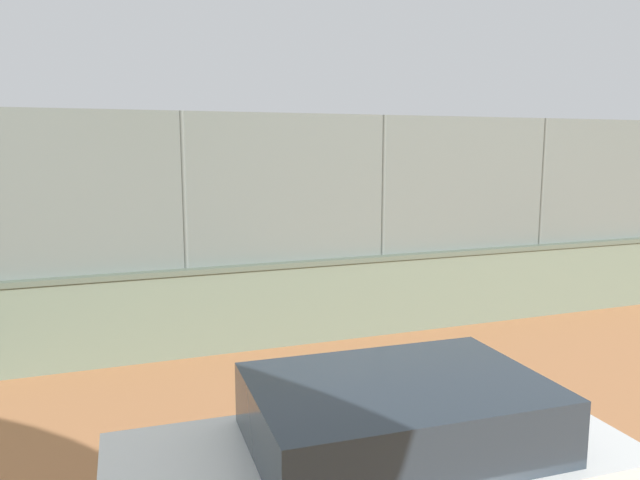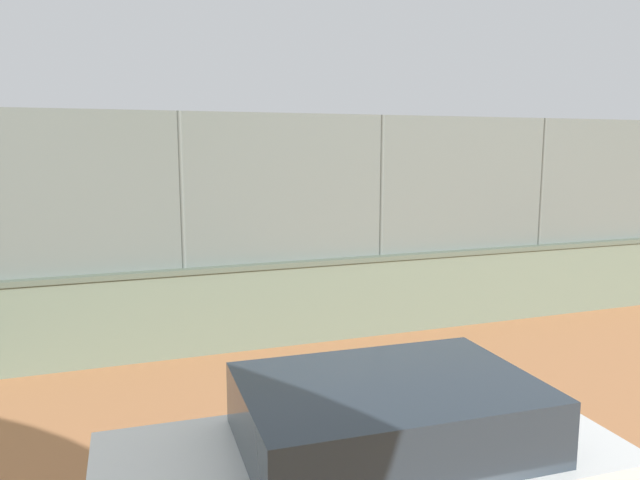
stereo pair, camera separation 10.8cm
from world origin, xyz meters
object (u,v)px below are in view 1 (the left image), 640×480
Objects in this scene: player_crossing_court at (416,244)px; player_baseline_waiting at (170,220)px; parked_car_white at (379,467)px; courtside_bench at (126,305)px; sports_ball at (390,294)px; player_near_wall_returning at (342,228)px.

player_crossing_court is 1.07× the size of player_baseline_waiting.
courtside_bench is at bearing -76.00° from parked_car_white.
sports_ball is at bearing 43.43° from player_crossing_court.
parked_car_white is (4.06, 11.46, -0.25)m from player_near_wall_returning.
player_near_wall_returning reaches higher than parked_car_white.
player_near_wall_returning is 10.79× the size of sports_ball.
player_baseline_waiting is 9.52m from sports_ball.
player_crossing_court is at bearing 107.59° from player_near_wall_returning.
player_near_wall_returning is at bearing -95.39° from sports_ball.
parked_car_white is at bearing 60.58° from player_crossing_court.
player_near_wall_returning is 7.36m from courtside_bench.
sports_ball is (0.37, 3.89, -0.94)m from player_near_wall_returning.
player_baseline_waiting reaches higher than sports_ball.
courtside_bench is (5.80, 4.51, -0.56)m from player_near_wall_returning.
sports_ball is 0.04× the size of parked_car_white.
player_near_wall_returning is (0.86, -2.73, 0.08)m from player_crossing_court.
parked_car_white is at bearing 70.49° from player_near_wall_returning.
player_baseline_waiting is at bearing -99.78° from courtside_bench.
sports_ball is (1.23, 1.17, -0.86)m from player_crossing_court.
player_crossing_court is 10.00× the size of sports_ball.
player_baseline_waiting is at bearing -48.77° from player_near_wall_returning.
sports_ball is at bearing -116.02° from parked_car_white.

